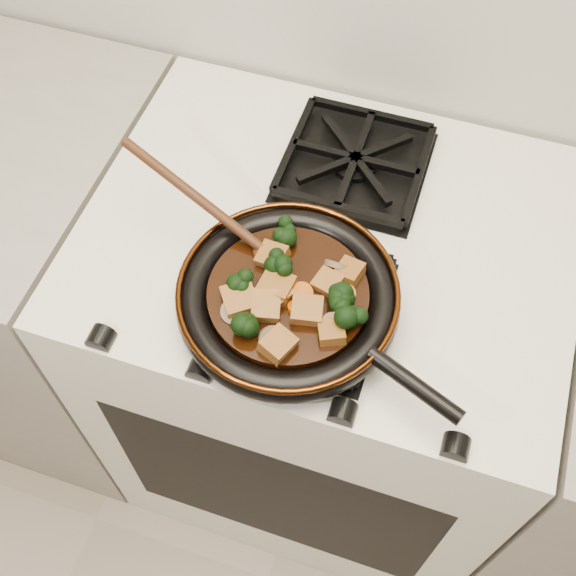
% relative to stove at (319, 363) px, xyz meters
% --- Properties ---
extents(stove, '(0.76, 0.60, 0.90)m').
position_rel_stove_xyz_m(stove, '(0.00, 0.00, 0.00)').
color(stove, white).
rests_on(stove, ground).
extents(burner_grate_front, '(0.23, 0.23, 0.03)m').
position_rel_stove_xyz_m(burner_grate_front, '(0.00, -0.14, 0.46)').
color(burner_grate_front, black).
rests_on(burner_grate_front, stove).
extents(burner_grate_back, '(0.23, 0.23, 0.03)m').
position_rel_stove_xyz_m(burner_grate_back, '(0.00, 0.14, 0.46)').
color(burner_grate_back, black).
rests_on(burner_grate_back, stove).
extents(skillet, '(0.42, 0.31, 0.05)m').
position_rel_stove_xyz_m(skillet, '(-0.01, -0.16, 0.49)').
color(skillet, black).
rests_on(skillet, burner_grate_front).
extents(braising_sauce, '(0.22, 0.22, 0.02)m').
position_rel_stove_xyz_m(braising_sauce, '(-0.02, -0.16, 0.50)').
color(braising_sauce, black).
rests_on(braising_sauce, skillet).
extents(tofu_cube_0, '(0.05, 0.05, 0.03)m').
position_rel_stove_xyz_m(tofu_cube_0, '(-0.00, -0.24, 0.52)').
color(tofu_cube_0, brown).
rests_on(tofu_cube_0, braising_sauce).
extents(tofu_cube_1, '(0.04, 0.05, 0.03)m').
position_rel_stove_xyz_m(tofu_cube_1, '(0.06, -0.10, 0.52)').
color(tofu_cube_1, brown).
rests_on(tofu_cube_1, braising_sauce).
extents(tofu_cube_2, '(0.05, 0.05, 0.02)m').
position_rel_stove_xyz_m(tofu_cube_2, '(0.06, -0.20, 0.52)').
color(tofu_cube_2, brown).
rests_on(tofu_cube_2, braising_sauce).
extents(tofu_cube_3, '(0.05, 0.05, 0.03)m').
position_rel_stove_xyz_m(tofu_cube_3, '(-0.04, -0.19, 0.52)').
color(tofu_cube_3, brown).
rests_on(tofu_cube_3, braising_sauce).
extents(tofu_cube_4, '(0.06, 0.06, 0.03)m').
position_rel_stove_xyz_m(tofu_cube_4, '(-0.07, -0.19, 0.52)').
color(tofu_cube_4, brown).
rests_on(tofu_cube_4, braising_sauce).
extents(tofu_cube_5, '(0.05, 0.04, 0.03)m').
position_rel_stove_xyz_m(tofu_cube_5, '(0.03, -0.13, 0.52)').
color(tofu_cube_5, brown).
rests_on(tofu_cube_5, braising_sauce).
extents(tofu_cube_6, '(0.05, 0.05, 0.03)m').
position_rel_stove_xyz_m(tofu_cube_6, '(0.02, -0.18, 0.52)').
color(tofu_cube_6, brown).
rests_on(tofu_cube_6, braising_sauce).
extents(tofu_cube_7, '(0.05, 0.05, 0.02)m').
position_rel_stove_xyz_m(tofu_cube_7, '(-0.03, -0.17, 0.52)').
color(tofu_cube_7, brown).
rests_on(tofu_cube_7, braising_sauce).
extents(tofu_cube_8, '(0.04, 0.04, 0.03)m').
position_rel_stove_xyz_m(tofu_cube_8, '(-0.05, -0.11, 0.52)').
color(tofu_cube_8, brown).
rests_on(tofu_cube_8, braising_sauce).
extents(tofu_cube_9, '(0.05, 0.05, 0.03)m').
position_rel_stove_xyz_m(tofu_cube_9, '(-0.03, -0.16, 0.52)').
color(tofu_cube_9, brown).
rests_on(tofu_cube_9, braising_sauce).
extents(broccoli_floret_0, '(0.08, 0.09, 0.06)m').
position_rel_stove_xyz_m(broccoli_floret_0, '(0.06, -0.15, 0.52)').
color(broccoli_floret_0, black).
rests_on(broccoli_floret_0, braising_sauce).
extents(broccoli_floret_1, '(0.06, 0.06, 0.05)m').
position_rel_stove_xyz_m(broccoli_floret_1, '(-0.06, -0.23, 0.52)').
color(broccoli_floret_1, black).
rests_on(broccoli_floret_1, braising_sauce).
extents(broccoli_floret_2, '(0.09, 0.08, 0.07)m').
position_rel_stove_xyz_m(broccoli_floret_2, '(-0.08, -0.17, 0.52)').
color(broccoli_floret_2, black).
rests_on(broccoli_floret_2, braising_sauce).
extents(broccoli_floret_3, '(0.08, 0.09, 0.08)m').
position_rel_stove_xyz_m(broccoli_floret_3, '(0.07, -0.18, 0.52)').
color(broccoli_floret_3, black).
rests_on(broccoli_floret_3, braising_sauce).
extents(broccoli_floret_4, '(0.09, 0.08, 0.06)m').
position_rel_stove_xyz_m(broccoli_floret_4, '(-0.04, -0.07, 0.52)').
color(broccoli_floret_4, black).
rests_on(broccoli_floret_4, braising_sauce).
extents(broccoli_floret_5, '(0.09, 0.09, 0.07)m').
position_rel_stove_xyz_m(broccoli_floret_5, '(-0.04, -0.13, 0.52)').
color(broccoli_floret_5, black).
rests_on(broccoli_floret_5, braising_sauce).
extents(carrot_coin_0, '(0.03, 0.03, 0.02)m').
position_rel_stove_xyz_m(carrot_coin_0, '(0.01, -0.23, 0.51)').
color(carrot_coin_0, '#AE4704').
rests_on(carrot_coin_0, braising_sauce).
extents(carrot_coin_1, '(0.03, 0.03, 0.01)m').
position_rel_stove_xyz_m(carrot_coin_1, '(0.00, -0.15, 0.51)').
color(carrot_coin_1, '#AE4704').
rests_on(carrot_coin_1, braising_sauce).
extents(carrot_coin_2, '(0.03, 0.03, 0.02)m').
position_rel_stove_xyz_m(carrot_coin_2, '(0.06, -0.14, 0.51)').
color(carrot_coin_2, '#AE4704').
rests_on(carrot_coin_2, braising_sauce).
extents(carrot_coin_3, '(0.03, 0.03, 0.02)m').
position_rel_stove_xyz_m(carrot_coin_3, '(0.00, -0.18, 0.51)').
color(carrot_coin_3, '#AE4704').
rests_on(carrot_coin_3, braising_sauce).
extents(mushroom_slice_0, '(0.04, 0.03, 0.04)m').
position_rel_stove_xyz_m(mushroom_slice_0, '(0.04, -0.10, 0.52)').
color(mushroom_slice_0, brown).
rests_on(mushroom_slice_0, braising_sauce).
extents(mushroom_slice_1, '(0.05, 0.05, 0.03)m').
position_rel_stove_xyz_m(mushroom_slice_1, '(-0.01, -0.24, 0.52)').
color(mushroom_slice_1, brown).
rests_on(mushroom_slice_1, braising_sauce).
extents(mushroom_slice_2, '(0.04, 0.04, 0.02)m').
position_rel_stove_xyz_m(mushroom_slice_2, '(-0.07, -0.21, 0.52)').
color(mushroom_slice_2, brown).
rests_on(mushroom_slice_2, braising_sauce).
extents(mushroom_slice_3, '(0.04, 0.04, 0.02)m').
position_rel_stove_xyz_m(mushroom_slice_3, '(0.06, -0.19, 0.52)').
color(mushroom_slice_3, brown).
rests_on(mushroom_slice_3, braising_sauce).
extents(wooden_spoon, '(0.16, 0.07, 0.27)m').
position_rel_stove_xyz_m(wooden_spoon, '(-0.13, -0.09, 0.54)').
color(wooden_spoon, '#3F1E0D').
rests_on(wooden_spoon, braising_sauce).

